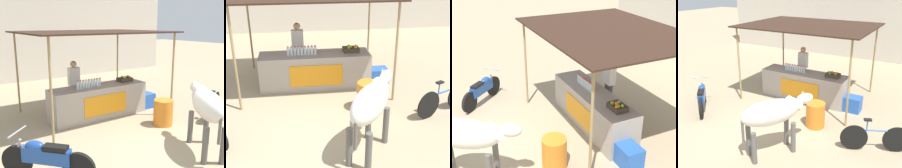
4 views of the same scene
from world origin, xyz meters
The scene contains 12 objects.
ground_plane centered at (0.00, 0.00, 0.00)m, with size 60.00×60.00×0.00m, color tan.
building_wall_far centered at (0.00, 8.57, 2.75)m, with size 16.00×0.50×5.50m, color beige.
stall_counter centered at (0.00, 2.20, 0.48)m, with size 3.00×0.82×0.96m.
stall_awning centered at (0.00, 2.50, 2.44)m, with size 4.20×3.20×2.54m.
water_bottle_row centered at (-0.35, 2.15, 1.07)m, with size 0.79×0.07×0.25m.
fruit_crate centered at (1.00, 2.25, 1.03)m, with size 0.44×0.32×0.18m.
vendor_behind_counter centered at (-0.44, 2.95, 0.85)m, with size 0.34×0.22×1.65m.
cooler_box centered at (1.73, 2.10, 0.24)m, with size 0.60×0.44×0.48m, color blue.
water_barrel centered at (1.14, 0.63, 0.36)m, with size 0.53×0.53×0.72m, color orange.
cow centered at (0.79, -0.99, 1.03)m, with size 1.31×1.72×1.44m.
motorcycle_parked centered at (-2.49, -0.13, 0.43)m, with size 1.29×1.36×0.90m.
bicycle_leaning centered at (2.86, 0.26, 0.35)m, with size 1.53×0.72×0.85m.
Camera 4 is at (3.75, -5.41, 3.80)m, focal length 42.00 mm.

